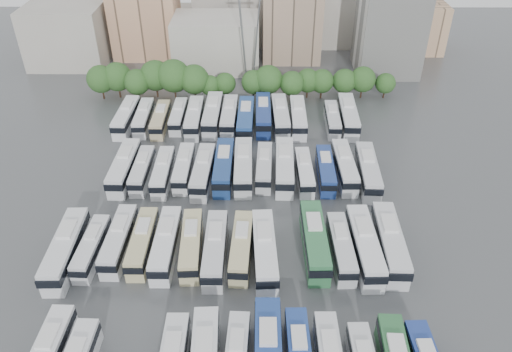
{
  "coord_description": "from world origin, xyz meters",
  "views": [
    {
      "loc": [
        3.92,
        -55.37,
        47.33
      ],
      "look_at": [
        3.59,
        8.6,
        3.0
      ],
      "focal_mm": 35.0,
      "sensor_mm": 36.0,
      "label": 1
    }
  ],
  "objects_px": {
    "bus_r1_s2": "(119,240)",
    "bus_r3_s12": "(332,119)",
    "bus_r3_s1": "(144,117)",
    "bus_r3_s13": "(348,116)",
    "bus_r1_s1": "(92,247)",
    "bus_r3_s4": "(194,117)",
    "bus_r3_s6": "(229,116)",
    "bus_r3_s7": "(246,119)",
    "bus_r1_s8": "(265,250)",
    "bus_r1_s5": "(191,244)",
    "bus_r2_s10": "(304,171)",
    "bus_r2_s7": "(243,166)",
    "bus_r1_s7": "(241,246)",
    "bus_r1_s12": "(365,246)",
    "bus_r3_s3": "(178,116)",
    "bus_r2_s2": "(142,170)",
    "bus_r3_s2": "(161,119)",
    "bus_r3_s0": "(126,117)",
    "bus_r2_s6": "(224,166)",
    "bus_r2_s12": "(345,166)",
    "bus_r1_s11": "(341,247)",
    "bus_r2_s13": "(368,171)",
    "bus_r1_s3": "(143,242)",
    "bus_r1_s10": "(315,240)",
    "bus_r2_s5": "(203,171)",
    "bus_r3_s10": "(298,117)",
    "bus_r1_s4": "(166,244)",
    "bus_r3_s5": "(213,114)",
    "bus_r2_s9": "(285,166)",
    "bus_r3_s9": "(280,116)",
    "apartment_tower": "(392,16)",
    "bus_r2_s1": "(124,167)",
    "bus_r2_s4": "(184,168)",
    "bus_r2_s8": "(264,167)",
    "electricity_pylon": "(249,0)",
    "bus_r3_s8": "(263,114)",
    "bus_r1_s0": "(66,249)"
  },
  "relations": [
    {
      "from": "bus_r3_s6",
      "to": "bus_r3_s7",
      "type": "xyz_separation_m",
      "value": [
        3.19,
        -1.57,
        0.13
      ]
    },
    {
      "from": "bus_r1_s2",
      "to": "bus_r3_s12",
      "type": "relative_size",
      "value": 1.08
    },
    {
      "from": "bus_r1_s5",
      "to": "bus_r1_s0",
      "type": "bearing_deg",
      "value": -178.68
    },
    {
      "from": "bus_r1_s7",
      "to": "bus_r2_s7",
      "type": "xyz_separation_m",
      "value": [
        -0.22,
        19.0,
        0.25
      ]
    },
    {
      "from": "bus_r1_s7",
      "to": "bus_r2_s2",
      "type": "bearing_deg",
      "value": 135.21
    },
    {
      "from": "bus_r2_s8",
      "to": "bus_r2_s12",
      "type": "xyz_separation_m",
      "value": [
        13.23,
        -0.09,
        0.19
      ]
    },
    {
      "from": "bus_r1_s4",
      "to": "bus_r3_s0",
      "type": "height_order",
      "value": "bus_r3_s0"
    },
    {
      "from": "bus_r1_s7",
      "to": "bus_r3_s2",
      "type": "bearing_deg",
      "value": 117.55
    },
    {
      "from": "bus_r1_s11",
      "to": "bus_r3_s9",
      "type": "bearing_deg",
      "value": 99.22
    },
    {
      "from": "bus_r2_s4",
      "to": "bus_r2_s7",
      "type": "bearing_deg",
      "value": 0.87
    },
    {
      "from": "bus_r1_s2",
      "to": "bus_r3_s5",
      "type": "height_order",
      "value": "bus_r3_s5"
    },
    {
      "from": "bus_r3_s1",
      "to": "bus_r3_s6",
      "type": "distance_m",
      "value": 16.58
    },
    {
      "from": "bus_r1_s8",
      "to": "bus_r2_s12",
      "type": "distance_m",
      "value": 24.13
    },
    {
      "from": "bus_r3_s10",
      "to": "bus_r1_s4",
      "type": "bearing_deg",
      "value": -118.45
    },
    {
      "from": "bus_r2_s6",
      "to": "electricity_pylon",
      "type": "bearing_deg",
      "value": 84.66
    },
    {
      "from": "bus_r1_s3",
      "to": "bus_r3_s1",
      "type": "distance_m",
      "value": 36.15
    },
    {
      "from": "bus_r2_s6",
      "to": "bus_r3_s6",
      "type": "distance_m",
      "value": 17.84
    },
    {
      "from": "apartment_tower",
      "to": "bus_r1_s5",
      "type": "relative_size",
      "value": 2.17
    },
    {
      "from": "bus_r1_s12",
      "to": "bus_r3_s3",
      "type": "bearing_deg",
      "value": 127.2
    },
    {
      "from": "bus_r1_s3",
      "to": "bus_r3_s3",
      "type": "bearing_deg",
      "value": 90.22
    },
    {
      "from": "bus_r1_s5",
      "to": "bus_r2_s10",
      "type": "height_order",
      "value": "bus_r1_s5"
    },
    {
      "from": "bus_r1_s5",
      "to": "bus_r2_s12",
      "type": "bearing_deg",
      "value": 36.15
    },
    {
      "from": "bus_r2_s1",
      "to": "bus_r3_s12",
      "type": "height_order",
      "value": "bus_r2_s1"
    },
    {
      "from": "apartment_tower",
      "to": "bus_r1_s4",
      "type": "height_order",
      "value": "apartment_tower"
    },
    {
      "from": "bus_r1_s1",
      "to": "bus_r1_s8",
      "type": "xyz_separation_m",
      "value": [
        23.06,
        -0.82,
        0.38
      ]
    },
    {
      "from": "bus_r1_s7",
      "to": "bus_r2_s4",
      "type": "height_order",
      "value": "bus_r1_s7"
    },
    {
      "from": "electricity_pylon",
      "to": "bus_r2_s2",
      "type": "relative_size",
      "value": 3.01
    },
    {
      "from": "bus_r3_s5",
      "to": "bus_r1_s2",
      "type": "bearing_deg",
      "value": -104.2
    },
    {
      "from": "bus_r3_s8",
      "to": "bus_r3_s13",
      "type": "relative_size",
      "value": 0.97
    },
    {
      "from": "bus_r3_s0",
      "to": "bus_r2_s6",
      "type": "bearing_deg",
      "value": -39.54
    },
    {
      "from": "bus_r2_s7",
      "to": "bus_r3_s4",
      "type": "height_order",
      "value": "bus_r2_s7"
    },
    {
      "from": "bus_r3_s3",
      "to": "bus_r2_s9",
      "type": "bearing_deg",
      "value": -41.93
    },
    {
      "from": "bus_r3_s1",
      "to": "bus_r3_s13",
      "type": "xyz_separation_m",
      "value": [
        39.57,
        0.26,
        0.31
      ]
    },
    {
      "from": "bus_r1_s1",
      "to": "bus_r3_s4",
      "type": "bearing_deg",
      "value": 77.14
    },
    {
      "from": "bus_r1_s10",
      "to": "bus_r2_s2",
      "type": "distance_m",
      "value": 31.73
    },
    {
      "from": "apartment_tower",
      "to": "bus_r3_s10",
      "type": "relative_size",
      "value": 2.02
    },
    {
      "from": "bus_r1_s11",
      "to": "bus_r2_s13",
      "type": "relative_size",
      "value": 0.88
    },
    {
      "from": "bus_r1_s10",
      "to": "bus_r2_s5",
      "type": "xyz_separation_m",
      "value": [
        -16.54,
        16.73,
        -0.14
      ]
    },
    {
      "from": "bus_r3_s0",
      "to": "bus_r3_s7",
      "type": "relative_size",
      "value": 0.94
    },
    {
      "from": "bus_r3_s12",
      "to": "bus_r1_s12",
      "type": "bearing_deg",
      "value": -88.66
    },
    {
      "from": "bus_r1_s10",
      "to": "bus_r2_s10",
      "type": "height_order",
      "value": "bus_r1_s10"
    },
    {
      "from": "bus_r3_s7",
      "to": "bus_r3_s10",
      "type": "relative_size",
      "value": 1.05
    },
    {
      "from": "bus_r1_s5",
      "to": "bus_r3_s1",
      "type": "bearing_deg",
      "value": 107.26
    },
    {
      "from": "bus_r1_s12",
      "to": "bus_r3_s9",
      "type": "relative_size",
      "value": 1.01
    },
    {
      "from": "bus_r1_s2",
      "to": "bus_r2_s12",
      "type": "bearing_deg",
      "value": 29.9
    },
    {
      "from": "bus_r2_s2",
      "to": "bus_r2_s6",
      "type": "xyz_separation_m",
      "value": [
        13.31,
        0.68,
        0.3
      ]
    },
    {
      "from": "bus_r3_s2",
      "to": "bus_r3_s5",
      "type": "xyz_separation_m",
      "value": [
        9.95,
        1.33,
        0.36
      ]
    },
    {
      "from": "bus_r1_s10",
      "to": "bus_r2_s9",
      "type": "distance_m",
      "value": 18.35
    },
    {
      "from": "bus_r1_s2",
      "to": "bus_r3_s4",
      "type": "relative_size",
      "value": 0.94
    },
    {
      "from": "bus_r3_s7",
      "to": "apartment_tower",
      "type": "bearing_deg",
      "value": 42.95
    }
  ]
}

